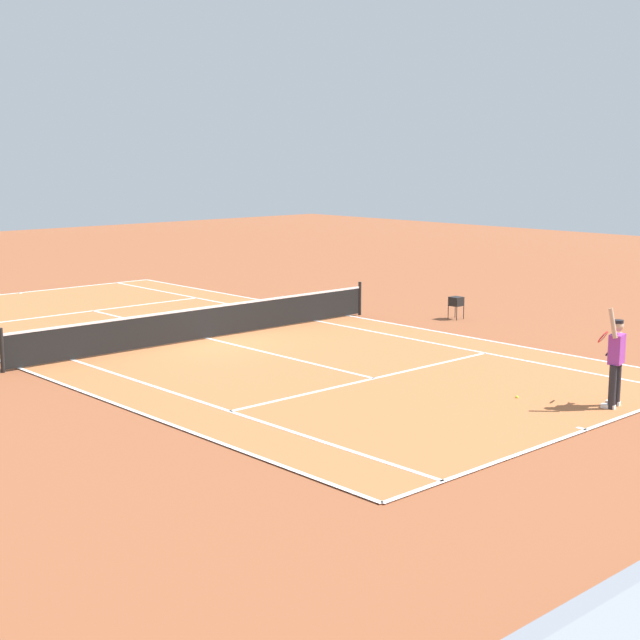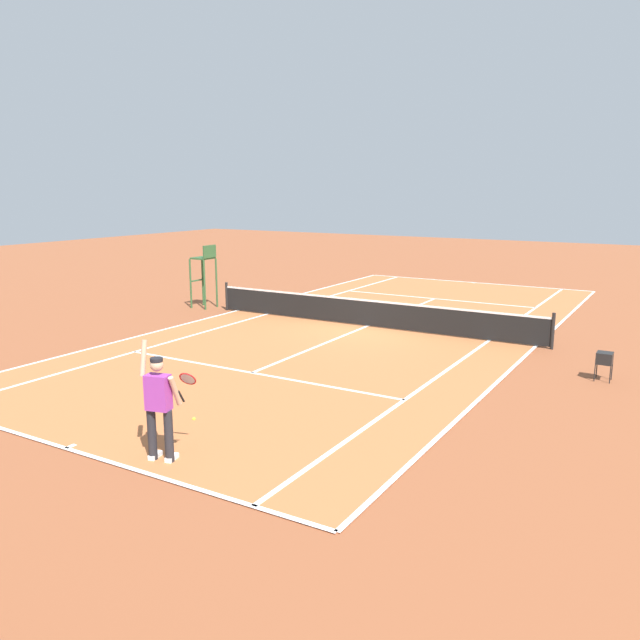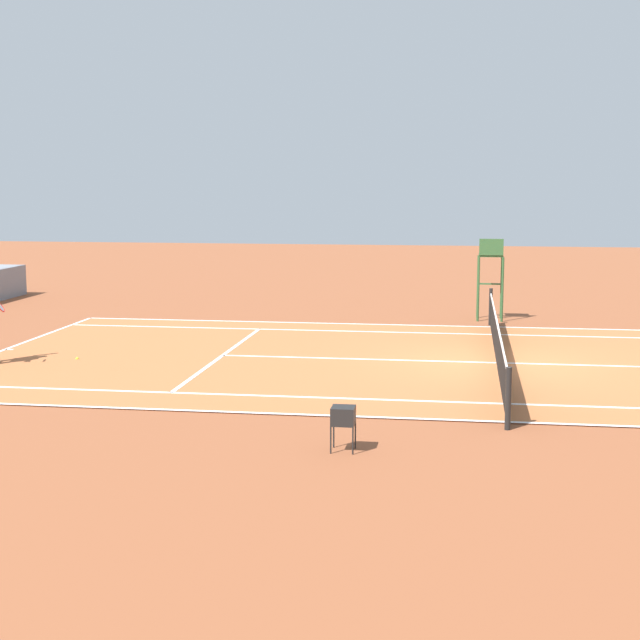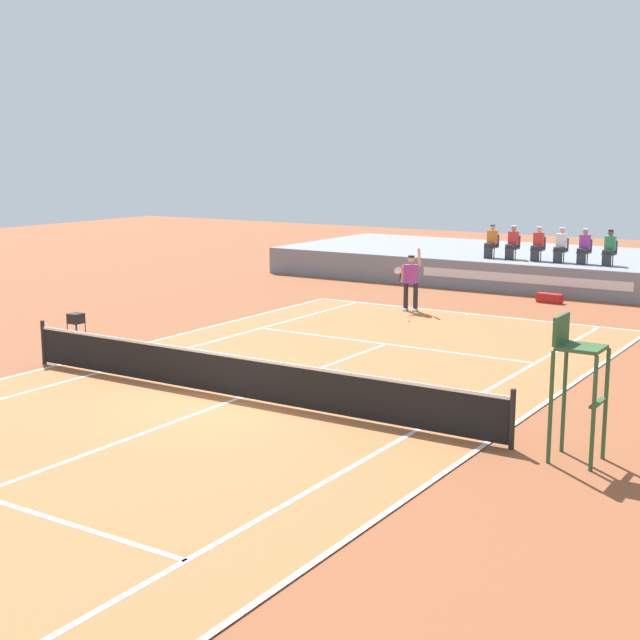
# 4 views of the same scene
# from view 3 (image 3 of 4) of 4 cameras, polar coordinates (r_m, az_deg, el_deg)

# --- Properties ---
(ground_plane) EXTENTS (80.00, 80.00, 0.00)m
(ground_plane) POSITION_cam_3_polar(r_m,az_deg,el_deg) (22.42, 10.35, -2.55)
(ground_plane) COLOR brown
(court) EXTENTS (11.08, 23.88, 0.03)m
(court) POSITION_cam_3_polar(r_m,az_deg,el_deg) (22.42, 10.35, -2.52)
(court) COLOR #B76638
(court) RESTS_ON ground
(net) EXTENTS (11.98, 0.10, 1.07)m
(net) POSITION_cam_3_polar(r_m,az_deg,el_deg) (22.33, 10.38, -1.23)
(net) COLOR black
(net) RESTS_ON ground
(tennis_ball) EXTENTS (0.07, 0.07, 0.07)m
(tennis_ball) POSITION_cam_3_polar(r_m,az_deg,el_deg) (23.20, -14.11, -2.21)
(tennis_ball) COLOR #D1E533
(tennis_ball) RESTS_ON ground
(umpire_chair) EXTENTS (0.77, 0.77, 2.44)m
(umpire_chair) POSITION_cam_3_polar(r_m,az_deg,el_deg) (29.14, 10.01, 3.03)
(umpire_chair) COLOR #2D562D
(umpire_chair) RESTS_ON ground
(ball_hopper) EXTENTS (0.36, 0.36, 0.70)m
(ball_hopper) POSITION_cam_3_polar(r_m,az_deg,el_deg) (14.95, 1.38, -5.61)
(ball_hopper) COLOR black
(ball_hopper) RESTS_ON ground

